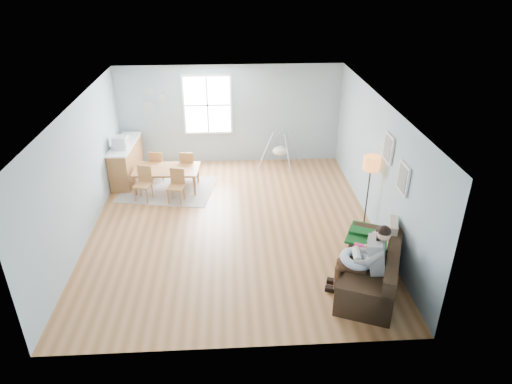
{
  "coord_description": "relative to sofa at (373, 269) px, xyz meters",
  "views": [
    {
      "loc": [
        -0.02,
        -8.46,
        5.17
      ],
      "look_at": [
        0.47,
        -0.41,
        1.0
      ],
      "focal_mm": 32.0,
      "sensor_mm": 36.0,
      "label": 1
    }
  ],
  "objects": [
    {
      "name": "beige_pillow",
      "position": [
        0.41,
        0.43,
        0.46
      ],
      "size": [
        0.28,
        0.5,
        0.48
      ],
      "primitive_type": "cube",
      "rotation": [
        0.0,
        0.0,
        -0.31
      ],
      "color": "tan",
      "rests_on": "sofa"
    },
    {
      "name": "monitor",
      "position": [
        -5.13,
        4.31,
        0.83
      ],
      "size": [
        0.36,
        0.34,
        0.31
      ],
      "color": "silver",
      "rests_on": "counter"
    },
    {
      "name": "storage_cube",
      "position": [
        0.27,
        0.49,
        -0.06
      ],
      "size": [
        0.51,
        0.47,
        0.49
      ],
      "color": "white",
      "rests_on": "room"
    },
    {
      "name": "floor_lamp",
      "position": [
        0.37,
        1.9,
        1.05
      ],
      "size": [
        0.33,
        0.33,
        1.64
      ],
      "color": "black",
      "rests_on": "room"
    },
    {
      "name": "pictures",
      "position": [
        0.54,
        1.09,
        1.55
      ],
      "size": [
        0.05,
        1.34,
        0.74
      ],
      "color": "white",
      "rests_on": "room"
    },
    {
      "name": "room",
      "position": [
        -2.43,
        2.14,
        2.12
      ],
      "size": [
        8.4,
        9.4,
        3.9
      ],
      "color": "#976235"
    },
    {
      "name": "infant",
      "position": [
        -0.38,
        -0.13,
        0.44
      ],
      "size": [
        0.18,
        0.38,
        0.14
      ],
      "color": "silver",
      "rests_on": "nursing_pillow"
    },
    {
      "name": "rug",
      "position": [
        -4.03,
        3.93,
        -0.3
      ],
      "size": [
        2.47,
        2.04,
        0.01
      ],
      "primitive_type": "cube",
      "rotation": [
        0.0,
        0.0,
        -0.18
      ],
      "color": "#9F9991",
      "rests_on": "room"
    },
    {
      "name": "nursing_pillow",
      "position": [
        -0.39,
        -0.17,
        0.36
      ],
      "size": [
        0.7,
        0.69,
        0.23
      ],
      "primitive_type": "torus",
      "rotation": [
        0.0,
        0.14,
        -0.27
      ],
      "color": "silver",
      "rests_on": "father"
    },
    {
      "name": "window",
      "position": [
        -3.03,
        5.6,
        1.35
      ],
      "size": [
        1.32,
        0.08,
        1.62
      ],
      "color": "white",
      "rests_on": "room"
    },
    {
      "name": "green_throw",
      "position": [
        0.19,
        0.68,
        0.24
      ],
      "size": [
        1.22,
        1.15,
        0.04
      ],
      "primitive_type": "cube",
      "rotation": [
        0.0,
        0.0,
        -0.44
      ],
      "color": "#145922",
      "rests_on": "sofa"
    },
    {
      "name": "toddler",
      "position": [
        0.0,
        0.21,
        0.43
      ],
      "size": [
        0.59,
        0.47,
        0.87
      ],
      "color": "white",
      "rests_on": "sofa"
    },
    {
      "name": "counter",
      "position": [
        -5.13,
        4.64,
        0.19
      ],
      "size": [
        0.61,
        1.77,
        0.98
      ],
      "color": "olive",
      "rests_on": "room"
    },
    {
      "name": "father",
      "position": [
        -0.24,
        -0.23,
        0.43
      ],
      "size": [
        1.03,
        0.68,
        1.38
      ],
      "color": "gray",
      "rests_on": "sofa"
    },
    {
      "name": "baby_swing",
      "position": [
        -1.09,
        5.24,
        0.14
      ],
      "size": [
        1.28,
        1.29,
        0.99
      ],
      "color": "silver",
      "rests_on": "room"
    },
    {
      "name": "chair_se",
      "position": [
        -3.73,
        3.32,
        0.14
      ],
      "size": [
        0.44,
        0.44,
        0.81
      ],
      "color": "#A06C37",
      "rests_on": "rug"
    },
    {
      "name": "wall_plates",
      "position": [
        -4.43,
        5.61,
        1.53
      ],
      "size": [
        0.67,
        0.02,
        0.66
      ],
      "color": "#8796A2",
      "rests_on": "room"
    },
    {
      "name": "sofa",
      "position": [
        0.0,
        0.0,
        0.0
      ],
      "size": [
        1.64,
        2.3,
        0.85
      ],
      "color": "black",
      "rests_on": "room"
    },
    {
      "name": "chair_nw",
      "position": [
        -4.32,
        4.55,
        0.13
      ],
      "size": [
        0.42,
        0.42,
        0.79
      ],
      "color": "#A06C37",
      "rests_on": "rug"
    },
    {
      "name": "chair_sw",
      "position": [
        -4.51,
        3.46,
        0.16
      ],
      "size": [
        0.46,
        0.46,
        0.83
      ],
      "color": "#A06C37",
      "rests_on": "rug"
    },
    {
      "name": "chair_ne",
      "position": [
        -3.54,
        4.4,
        0.15
      ],
      "size": [
        0.43,
        0.43,
        0.82
      ],
      "color": "#A06C37",
      "rests_on": "rug"
    },
    {
      "name": "dining_table",
      "position": [
        -4.03,
        3.93,
        -0.02
      ],
      "size": [
        1.63,
        0.97,
        0.56
      ],
      "primitive_type": "imported",
      "rotation": [
        0.0,
        0.0,
        -0.06
      ],
      "color": "olive",
      "rests_on": "rug"
    }
  ]
}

